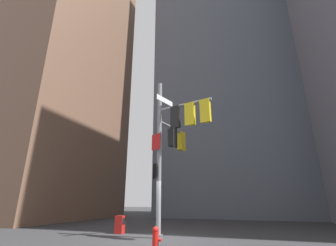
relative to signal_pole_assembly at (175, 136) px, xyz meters
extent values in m
plane|color=#2D2D30|center=(-0.74, -0.28, -4.76)|extent=(120.00, 120.00, 0.00)
cube|color=brown|center=(-17.34, 7.23, 17.06)|extent=(13.50, 13.50, 43.64)
cube|color=#4C5460|center=(1.38, 20.29, 12.88)|extent=(15.86, 15.86, 35.27)
cylinder|color=gray|center=(-0.74, -0.28, -0.88)|extent=(0.23, 0.23, 7.75)
cylinder|color=#595B5E|center=(-0.74, -0.28, -4.68)|extent=(0.41, 0.41, 0.16)
cylinder|color=gray|center=(0.69, -0.59, 1.41)|extent=(2.88, 0.75, 0.13)
cylinder|color=gray|center=(-0.48, 0.97, 0.80)|extent=(0.65, 2.53, 0.13)
cube|color=black|center=(0.22, -0.69, 0.81)|extent=(0.48, 0.13, 1.14)
cube|color=black|center=(0.26, -0.50, 0.81)|extent=(0.41, 0.41, 1.00)
cylinder|color=#360605|center=(0.30, -0.30, 1.16)|extent=(0.21, 0.10, 0.20)
cube|color=black|center=(0.30, -0.30, 1.28)|extent=(0.23, 0.12, 0.02)
cylinder|color=yellow|center=(0.30, -0.30, 0.81)|extent=(0.21, 0.10, 0.20)
cube|color=black|center=(0.30, -0.30, 0.93)|extent=(0.23, 0.12, 0.02)
cylinder|color=#06311C|center=(0.30, -0.30, 0.46)|extent=(0.21, 0.10, 0.20)
cube|color=black|center=(0.30, -0.30, 0.58)|extent=(0.23, 0.12, 0.02)
cube|color=yellow|center=(1.00, -0.86, 0.81)|extent=(0.48, 0.13, 1.14)
cube|color=yellow|center=(1.04, -0.67, 0.81)|extent=(0.41, 0.41, 1.00)
cylinder|color=#360605|center=(1.09, -0.48, 1.16)|extent=(0.21, 0.10, 0.20)
cube|color=black|center=(1.09, -0.47, 1.28)|extent=(0.23, 0.12, 0.02)
cylinder|color=yellow|center=(1.09, -0.48, 0.81)|extent=(0.21, 0.10, 0.20)
cube|color=black|center=(1.09, -0.47, 0.93)|extent=(0.23, 0.12, 0.02)
cylinder|color=#06311C|center=(1.09, -0.48, 0.46)|extent=(0.21, 0.10, 0.20)
cube|color=black|center=(1.09, -0.47, 0.58)|extent=(0.23, 0.12, 0.02)
cube|color=yellow|center=(1.79, -1.03, 0.81)|extent=(0.48, 0.13, 1.14)
cube|color=yellow|center=(1.83, -0.85, 0.81)|extent=(0.41, 0.41, 1.00)
cylinder|color=red|center=(1.87, -0.65, 1.16)|extent=(0.21, 0.10, 0.20)
cube|color=black|center=(1.87, -0.64, 1.28)|extent=(0.23, 0.12, 0.02)
cylinder|color=#3C2C06|center=(1.87, -0.65, 0.81)|extent=(0.21, 0.10, 0.20)
cube|color=black|center=(1.87, -0.64, 0.93)|extent=(0.23, 0.12, 0.02)
cylinder|color=#06311C|center=(1.87, -0.65, 0.46)|extent=(0.21, 0.10, 0.20)
cube|color=black|center=(1.87, -0.64, 0.58)|extent=(0.23, 0.12, 0.02)
cube|color=black|center=(-0.29, 0.93, 0.20)|extent=(0.13, 0.48, 1.14)
cube|color=black|center=(-0.48, 0.97, 0.20)|extent=(0.40, 0.40, 1.00)
cylinder|color=#360605|center=(-0.67, 1.01, 0.55)|extent=(0.10, 0.21, 0.20)
cube|color=black|center=(-0.68, 1.02, 0.67)|extent=(0.12, 0.23, 0.02)
cylinder|color=#3C2C06|center=(-0.67, 1.01, 0.20)|extent=(0.10, 0.21, 0.20)
cube|color=black|center=(-0.68, 1.02, 0.32)|extent=(0.12, 0.23, 0.02)
cylinder|color=#19C672|center=(-0.67, 1.01, -0.15)|extent=(0.10, 0.21, 0.20)
cube|color=black|center=(-0.68, 1.02, -0.03)|extent=(0.12, 0.23, 0.02)
cube|color=gold|center=(-0.08, 1.94, 0.20)|extent=(0.13, 0.48, 1.14)
cube|color=gold|center=(-0.26, 1.98, 0.20)|extent=(0.40, 0.40, 1.00)
cylinder|color=#360605|center=(-0.46, 2.02, 0.55)|extent=(0.10, 0.21, 0.20)
cube|color=black|center=(-0.47, 2.02, 0.67)|extent=(0.12, 0.23, 0.02)
cylinder|color=yellow|center=(-0.46, 2.02, 0.20)|extent=(0.10, 0.21, 0.20)
cube|color=black|center=(-0.47, 2.02, 0.32)|extent=(0.12, 0.23, 0.02)
cylinder|color=#06311C|center=(-0.46, 2.02, -0.15)|extent=(0.10, 0.21, 0.20)
cube|color=black|center=(-0.47, 2.02, -0.03)|extent=(0.12, 0.23, 0.02)
cube|color=white|center=(-0.41, -0.39, 1.90)|extent=(0.42, 1.28, 0.28)
cube|color=#19479E|center=(-0.41, -0.39, 1.90)|extent=(0.40, 1.24, 0.24)
cube|color=red|center=(-0.84, -0.48, -0.33)|extent=(0.58, 0.30, 0.80)
cube|color=white|center=(-0.84, -0.48, -0.33)|extent=(0.54, 0.27, 0.76)
cube|color=black|center=(-0.92, -0.41, -1.79)|extent=(0.37, 0.49, 0.72)
cube|color=white|center=(-0.92, -0.41, -1.79)|extent=(0.34, 0.46, 0.68)
cylinder|color=red|center=(0.14, -2.75, -4.47)|extent=(0.22, 0.22, 0.56)
sphere|color=red|center=(0.14, -2.75, -4.13)|extent=(0.23, 0.23, 0.23)
cylinder|color=red|center=(0.30, -2.75, -4.45)|extent=(0.10, 0.09, 0.09)
cube|color=red|center=(-3.22, 0.56, -4.32)|extent=(0.44, 0.36, 0.87)
cube|color=black|center=(-3.00, 0.56, -4.15)|extent=(0.01, 0.29, 0.31)
camera|label=1|loc=(3.56, -11.11, -3.19)|focal=25.15mm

